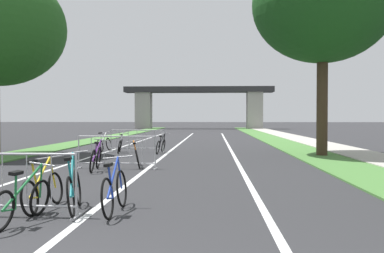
{
  "coord_description": "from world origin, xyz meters",
  "views": [
    {
      "loc": [
        2.08,
        -2.95,
        1.62
      ],
      "look_at": [
        0.98,
        19.03,
        1.16
      ],
      "focal_mm": 39.56,
      "sensor_mm": 36.0,
      "label": 1
    }
  ],
  "objects": [
    {
      "name": "bicycle_white_7",
      "position": [
        -3.14,
        17.08,
        0.36
      ],
      "size": [
        0.52,
        1.69,
        0.96
      ],
      "rotation": [
        0.0,
        0.0,
        -0.13
      ],
      "color": "black",
      "rests_on": "ground"
    },
    {
      "name": "bicycle_orange_5",
      "position": [
        -0.42,
        10.79,
        0.35
      ],
      "size": [
        0.71,
        1.61,
        0.9
      ],
      "rotation": [
        0.0,
        0.0,
        0.21
      ],
      "color": "black",
      "rests_on": "ground"
    },
    {
      "name": "crowd_barrier_second",
      "position": [
        -0.96,
        10.21,
        0.52
      ],
      "size": [
        2.53,
        0.52,
        1.05
      ],
      "rotation": [
        0.0,
        0.0,
        -0.03
      ],
      "color": "#ADADB2",
      "rests_on": "ground"
    },
    {
      "name": "bicycle_blue_4",
      "position": [
        0.41,
        4.13,
        0.38
      ],
      "size": [
        0.54,
        1.64,
        0.95
      ],
      "rotation": [
        0.0,
        0.0,
        -0.02
      ],
      "color": "black",
      "rests_on": "ground"
    },
    {
      "name": "bicycle_black_9",
      "position": [
        -0.3,
        16.14,
        0.35
      ],
      "size": [
        0.54,
        1.68,
        0.96
      ],
      "rotation": [
        0.0,
        0.0,
        -0.11
      ],
      "color": "black",
      "rests_on": "ground"
    },
    {
      "name": "bicycle_silver_3",
      "position": [
        -2.2,
        16.26,
        0.35
      ],
      "size": [
        0.53,
        1.64,
        0.97
      ],
      "rotation": [
        0.0,
        0.0,
        0.15
      ],
      "color": "black",
      "rests_on": "ground"
    },
    {
      "name": "tree_right_cypress_far",
      "position": [
        6.62,
        14.95,
        6.37
      ],
      "size": [
        5.85,
        5.85,
        8.88
      ],
      "color": "#3D2D1E",
      "rests_on": "ground"
    },
    {
      "name": "overpass_bridge",
      "position": [
        0.0,
        57.71,
        4.04
      ],
      "size": [
        21.24,
        2.9,
        6.03
      ],
      "color": "#2D2D30",
      "rests_on": "ground"
    },
    {
      "name": "lane_stripe_center",
      "position": [
        0.0,
        20.2,
        0.0
      ],
      "size": [
        0.14,
        40.4,
        0.01
      ],
      "primitive_type": "cube",
      "color": "silver",
      "rests_on": "ground"
    },
    {
      "name": "bicycle_purple_2",
      "position": [
        -1.51,
        9.79,
        0.38
      ],
      "size": [
        0.43,
        1.8,
        0.96
      ],
      "rotation": [
        0.0,
        0.0,
        0.11
      ],
      "color": "black",
      "rests_on": "ground"
    },
    {
      "name": "grass_verge_right",
      "position": [
        6.4,
        28.57,
        0.03
      ],
      "size": [
        2.03,
        69.83,
        0.05
      ],
      "primitive_type": "cube",
      "color": "#477A38",
      "rests_on": "ground"
    },
    {
      "name": "bicycle_green_0",
      "position": [
        -0.84,
        3.35,
        0.34
      ],
      "size": [
        0.5,
        1.63,
        0.9
      ],
      "rotation": [
        0.0,
        0.0,
        -0.12
      ],
      "color": "black",
      "rests_on": "ground"
    },
    {
      "name": "bicycle_teal_8",
      "position": [
        -0.33,
        4.23,
        0.39
      ],
      "size": [
        0.67,
        1.65,
        1.02
      ],
      "rotation": [
        0.0,
        0.0,
        0.21
      ],
      "color": "black",
      "rests_on": "ground"
    },
    {
      "name": "crowd_barrier_nearest",
      "position": [
        -1.36,
        3.77,
        0.52
      ],
      "size": [
        2.52,
        0.47,
        1.05
      ],
      "rotation": [
        0.0,
        0.0,
        -0.01
      ],
      "color": "#ADADB2",
      "rests_on": "ground"
    },
    {
      "name": "crowd_barrier_third",
      "position": [
        -1.49,
        16.66,
        0.52
      ],
      "size": [
        2.52,
        0.45,
        1.05
      ],
      "rotation": [
        0.0,
        0.0,
        0.0
      ],
      "color": "#ADADB2",
      "rests_on": "ground"
    },
    {
      "name": "lane_stripe_left_lane",
      "position": [
        -2.96,
        20.2,
        0.0
      ],
      "size": [
        0.14,
        40.4,
        0.01
      ],
      "primitive_type": "cube",
      "color": "silver",
      "rests_on": "ground"
    },
    {
      "name": "lane_stripe_right_lane",
      "position": [
        2.96,
        20.2,
        0.0
      ],
      "size": [
        0.14,
        40.4,
        0.01
      ],
      "primitive_type": "cube",
      "color": "silver",
      "rests_on": "ground"
    },
    {
      "name": "bicycle_yellow_6",
      "position": [
        -0.91,
        4.3,
        0.35
      ],
      "size": [
        0.55,
        1.64,
        0.93
      ],
      "rotation": [
        0.0,
        0.0,
        -0.04
      ],
      "color": "black",
      "rests_on": "ground"
    },
    {
      "name": "sidewalk_path_right",
      "position": [
        8.46,
        28.57,
        0.04
      ],
      "size": [
        2.1,
        69.83,
        0.08
      ],
      "primitive_type": "cube",
      "color": "#ADA89E",
      "rests_on": "ground"
    },
    {
      "name": "grass_verge_left",
      "position": [
        -6.4,
        28.57,
        0.03
      ],
      "size": [
        2.03,
        69.83,
        0.05
      ],
      "primitive_type": "cube",
      "color": "#477A38",
      "rests_on": "ground"
    }
  ]
}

